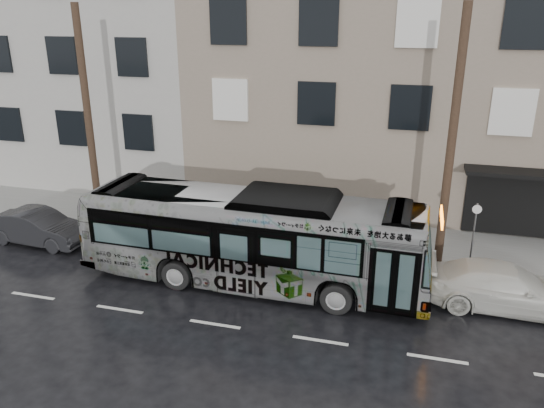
{
  "coord_description": "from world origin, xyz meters",
  "views": [
    {
      "loc": [
        5.25,
        -15.24,
        8.83
      ],
      "look_at": [
        0.41,
        2.5,
        2.12
      ],
      "focal_mm": 35.0,
      "sensor_mm": 36.0,
      "label": 1
    }
  ],
  "objects_px": {
    "utility_pole_rear": "(89,121)",
    "bus": "(252,238)",
    "sign_post": "(473,235)",
    "dark_sedan": "(38,227)",
    "utility_pole_front": "(452,142)",
    "white_sedan": "(505,287)"
  },
  "relations": [
    {
      "from": "utility_pole_rear",
      "to": "bus",
      "type": "height_order",
      "value": "utility_pole_rear"
    },
    {
      "from": "utility_pole_rear",
      "to": "bus",
      "type": "distance_m",
      "value": 8.86
    },
    {
      "from": "utility_pole_rear",
      "to": "sign_post",
      "type": "bearing_deg",
      "value": 0.0
    },
    {
      "from": "utility_pole_rear",
      "to": "dark_sedan",
      "type": "xyz_separation_m",
      "value": [
        -1.46,
        -2.09,
        -3.96
      ]
    },
    {
      "from": "utility_pole_front",
      "to": "dark_sedan",
      "type": "xyz_separation_m",
      "value": [
        -15.46,
        -2.09,
        -3.96
      ]
    },
    {
      "from": "sign_post",
      "to": "white_sedan",
      "type": "bearing_deg",
      "value": -71.6
    },
    {
      "from": "dark_sedan",
      "to": "bus",
      "type": "bearing_deg",
      "value": -91.55
    },
    {
      "from": "sign_post",
      "to": "dark_sedan",
      "type": "xyz_separation_m",
      "value": [
        -16.56,
        -2.09,
        -0.66
      ]
    },
    {
      "from": "utility_pole_front",
      "to": "white_sedan",
      "type": "distance_m",
      "value": 5.03
    },
    {
      "from": "bus",
      "to": "utility_pole_front",
      "type": "bearing_deg",
      "value": -63.4
    },
    {
      "from": "bus",
      "to": "white_sedan",
      "type": "distance_m",
      "value": 8.19
    },
    {
      "from": "utility_pole_front",
      "to": "utility_pole_rear",
      "type": "distance_m",
      "value": 14.0
    },
    {
      "from": "sign_post",
      "to": "white_sedan",
      "type": "xyz_separation_m",
      "value": [
        0.82,
        -2.47,
        -0.64
      ]
    },
    {
      "from": "sign_post",
      "to": "white_sedan",
      "type": "height_order",
      "value": "sign_post"
    },
    {
      "from": "white_sedan",
      "to": "dark_sedan",
      "type": "height_order",
      "value": "white_sedan"
    },
    {
      "from": "bus",
      "to": "utility_pole_rear",
      "type": "bearing_deg",
      "value": 70.68
    },
    {
      "from": "bus",
      "to": "dark_sedan",
      "type": "relative_size",
      "value": 2.84
    },
    {
      "from": "utility_pole_rear",
      "to": "sign_post",
      "type": "height_order",
      "value": "utility_pole_rear"
    },
    {
      "from": "bus",
      "to": "white_sedan",
      "type": "bearing_deg",
      "value": -85.46
    },
    {
      "from": "bus",
      "to": "white_sedan",
      "type": "height_order",
      "value": "bus"
    },
    {
      "from": "bus",
      "to": "white_sedan",
      "type": "relative_size",
      "value": 2.43
    },
    {
      "from": "utility_pole_front",
      "to": "white_sedan",
      "type": "relative_size",
      "value": 1.85
    }
  ]
}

